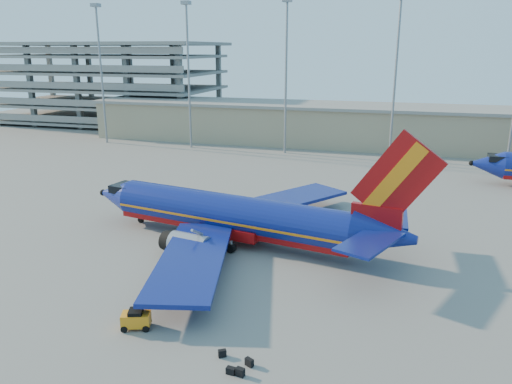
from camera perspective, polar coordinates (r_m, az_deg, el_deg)
ground at (r=54.94m, az=-2.64°, el=-5.07°), size 220.00×220.00×0.00m
terminal_building at (r=107.73m, az=12.68°, el=7.43°), size 122.00×16.00×8.50m
parking_garage at (r=145.87m, az=-16.75°, el=12.25°), size 62.00×32.00×21.40m
light_mast_row at (r=95.16m, az=9.54°, el=14.51°), size 101.60×1.60×28.65m
aircraft_main at (r=52.45m, az=-2.02°, el=-2.82°), size 38.76×36.96×13.22m
baggage_tug at (r=38.66m, az=-13.55°, el=-13.90°), size 2.37×1.86×1.49m
luggage_pile at (r=33.89m, az=-2.29°, el=-19.16°), size 2.65×2.09×0.55m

